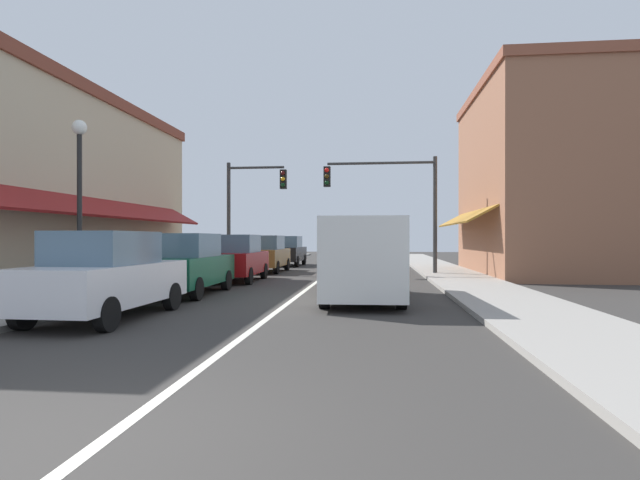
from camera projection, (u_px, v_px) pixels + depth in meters
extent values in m
plane|color=#33302D|center=(325.00, 276.00, 21.58)|extent=(80.00, 80.00, 0.00)
cube|color=gray|center=(202.00, 274.00, 22.18)|extent=(2.60, 56.00, 0.12)
cube|color=gray|center=(455.00, 276.00, 20.98)|extent=(2.60, 56.00, 0.12)
cube|color=silver|center=(325.00, 276.00, 21.58)|extent=(0.14, 52.00, 0.01)
cube|color=#BCAD8E|center=(24.00, 195.00, 16.65)|extent=(5.40, 14.00, 6.18)
cube|color=brown|center=(23.00, 96.00, 16.64)|extent=(5.60, 14.20, 0.40)
cube|color=slate|center=(98.00, 245.00, 16.37)|extent=(0.08, 10.64, 1.80)
cube|color=maroon|center=(116.00, 209.00, 16.30)|extent=(1.27, 11.76, 0.73)
cube|color=slate|center=(35.00, 133.00, 13.30)|extent=(0.08, 1.10, 1.30)
cube|color=slate|center=(142.00, 166.00, 19.42)|extent=(0.08, 1.10, 1.30)
cube|color=#8E5B42|center=(533.00, 185.00, 22.54)|extent=(4.96, 10.00, 8.14)
cube|color=brown|center=(533.00, 90.00, 22.53)|extent=(5.16, 10.20, 0.40)
cube|color=slate|center=(478.00, 243.00, 22.81)|extent=(0.08, 7.60, 1.80)
cube|color=olive|center=(464.00, 217.00, 22.88)|extent=(1.27, 8.40, 0.73)
cube|color=slate|center=(489.00, 136.00, 20.61)|extent=(0.08, 1.10, 1.30)
cube|color=slate|center=(469.00, 154.00, 24.99)|extent=(0.08, 1.10, 1.30)
cube|color=silver|center=(107.00, 284.00, 10.10)|extent=(1.78, 4.12, 0.80)
cube|color=slate|center=(104.00, 248.00, 9.99)|extent=(1.55, 2.02, 0.66)
cylinder|color=black|center=(107.00, 295.00, 11.54)|extent=(0.21, 0.62, 0.62)
cylinder|color=black|center=(172.00, 296.00, 11.34)|extent=(0.21, 0.62, 0.62)
cylinder|color=black|center=(23.00, 313.00, 8.85)|extent=(0.21, 0.62, 0.62)
cylinder|color=black|center=(107.00, 314.00, 8.66)|extent=(0.21, 0.62, 0.62)
cube|color=#0F4C33|center=(186.00, 270.00, 14.45)|extent=(1.76, 4.12, 0.80)
cube|color=slate|center=(185.00, 245.00, 14.35)|extent=(1.54, 2.02, 0.66)
cylinder|color=black|center=(178.00, 280.00, 15.87)|extent=(0.21, 0.62, 0.62)
cylinder|color=black|center=(226.00, 280.00, 15.72)|extent=(0.21, 0.62, 0.62)
cylinder|color=black|center=(139.00, 288.00, 13.18)|extent=(0.21, 0.62, 0.62)
cylinder|color=black|center=(197.00, 289.00, 13.02)|extent=(0.21, 0.62, 0.62)
cube|color=maroon|center=(236.00, 263.00, 18.95)|extent=(1.83, 4.14, 0.80)
cube|color=slate|center=(236.00, 243.00, 18.85)|extent=(1.57, 2.04, 0.66)
cylinder|color=black|center=(226.00, 271.00, 20.37)|extent=(0.22, 0.63, 0.62)
cylinder|color=black|center=(264.00, 271.00, 20.24)|extent=(0.22, 0.63, 0.62)
cylinder|color=black|center=(205.00, 276.00, 17.67)|extent=(0.22, 0.63, 0.62)
cylinder|color=black|center=(249.00, 276.00, 17.54)|extent=(0.22, 0.63, 0.62)
cube|color=brown|center=(266.00, 257.00, 24.18)|extent=(1.73, 4.10, 0.80)
cube|color=slate|center=(265.00, 242.00, 24.08)|extent=(1.52, 2.00, 0.66)
cylinder|color=black|center=(257.00, 264.00, 25.62)|extent=(0.20, 0.62, 0.62)
cylinder|color=black|center=(287.00, 264.00, 25.44)|extent=(0.20, 0.62, 0.62)
cylinder|color=black|center=(242.00, 267.00, 22.93)|extent=(0.20, 0.62, 0.62)
cylinder|color=black|center=(276.00, 267.00, 22.75)|extent=(0.20, 0.62, 0.62)
cube|color=black|center=(287.00, 254.00, 29.87)|extent=(1.76, 4.12, 0.80)
cube|color=slate|center=(287.00, 242.00, 29.77)|extent=(1.54, 2.02, 0.66)
cylinder|color=black|center=(279.00, 259.00, 31.31)|extent=(0.21, 0.62, 0.62)
cylinder|color=black|center=(304.00, 260.00, 31.12)|extent=(0.21, 0.62, 0.62)
cylinder|color=black|center=(270.00, 261.00, 28.62)|extent=(0.21, 0.62, 0.62)
cylinder|color=black|center=(297.00, 262.00, 28.43)|extent=(0.21, 0.62, 0.62)
cube|color=silver|center=(362.00, 256.00, 13.08)|extent=(2.11, 5.06, 1.90)
cube|color=slate|center=(362.00, 240.00, 15.47)|extent=(1.73, 0.32, 0.84)
cube|color=black|center=(362.00, 275.00, 15.65)|extent=(1.87, 0.26, 0.24)
cylinder|color=black|center=(332.00, 281.00, 14.70)|extent=(0.26, 0.73, 0.72)
cylinder|color=black|center=(392.00, 282.00, 14.56)|extent=(0.26, 0.73, 0.72)
cylinder|color=black|center=(325.00, 293.00, 11.61)|extent=(0.26, 0.73, 0.72)
cylinder|color=black|center=(401.00, 294.00, 11.47)|extent=(0.26, 0.73, 0.72)
cylinder|color=#333333|center=(435.00, 216.00, 21.94)|extent=(0.18, 0.18, 5.24)
cylinder|color=#333333|center=(381.00, 163.00, 22.20)|extent=(4.76, 0.12, 0.12)
cube|color=black|center=(327.00, 177.00, 22.28)|extent=(0.30, 0.24, 0.90)
sphere|color=red|center=(327.00, 170.00, 22.15)|extent=(0.20, 0.20, 0.20)
sphere|color=#3D2D0C|center=(327.00, 176.00, 22.15)|extent=(0.20, 0.20, 0.20)
sphere|color=#0C3316|center=(327.00, 183.00, 22.15)|extent=(0.20, 0.20, 0.20)
cylinder|color=#333333|center=(229.00, 218.00, 23.88)|extent=(0.18, 0.18, 5.26)
cylinder|color=#333333|center=(256.00, 168.00, 23.72)|extent=(2.69, 0.12, 0.12)
cube|color=black|center=(283.00, 179.00, 23.40)|extent=(0.30, 0.24, 0.90)
sphere|color=#420F0F|center=(283.00, 173.00, 23.27)|extent=(0.20, 0.20, 0.20)
sphere|color=yellow|center=(283.00, 179.00, 23.27)|extent=(0.20, 0.20, 0.20)
sphere|color=#0C3316|center=(283.00, 185.00, 23.27)|extent=(0.20, 0.20, 0.20)
cylinder|color=black|center=(80.00, 220.00, 12.30)|extent=(0.12, 0.12, 4.19)
sphere|color=white|center=(79.00, 127.00, 12.30)|extent=(0.36, 0.36, 0.36)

